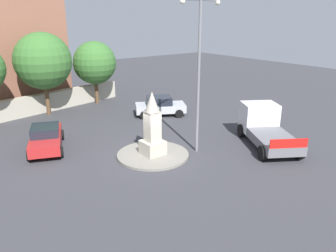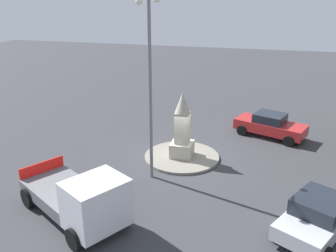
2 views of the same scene
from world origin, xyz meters
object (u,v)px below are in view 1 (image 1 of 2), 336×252
object	(u,v)px
truck_white_passing	(265,127)
tree_mid_cluster	(95,63)
car_silver_parked_left	(160,106)
car_red_approaching	(46,138)
tree_far_corner	(43,61)
monument	(152,128)
streetlamp	(199,61)

from	to	relation	value
truck_white_passing	tree_mid_cluster	bearing A→B (deg)	-75.81
car_silver_parked_left	truck_white_passing	xyz separation A→B (m)	(-1.61, 8.79, 0.27)
car_red_approaching	tree_far_corner	world-z (taller)	tree_far_corner
monument	tree_far_corner	bearing A→B (deg)	-80.92
monument	truck_white_passing	world-z (taller)	monument
car_silver_parked_left	car_red_approaching	size ratio (longest dim) A/B	0.94
monument	tree_mid_cluster	xyz separation A→B (m)	(-2.81, -12.88, 1.96)
monument	car_silver_parked_left	distance (m)	8.16
monument	truck_white_passing	bearing A→B (deg)	159.79
streetlamp	car_red_approaching	size ratio (longest dim) A/B	1.95
streetlamp	truck_white_passing	bearing A→B (deg)	160.53
truck_white_passing	streetlamp	bearing A→B (deg)	-19.47
monument	tree_far_corner	size ratio (longest dim) A/B	0.56
streetlamp	truck_white_passing	xyz separation A→B (m)	(-4.25, 1.50, -4.17)
monument	tree_far_corner	xyz separation A→B (m)	(1.90, -11.88, 2.59)
car_silver_parked_left	car_red_approaching	xyz separation A→B (m)	(9.52, 1.74, -0.02)
car_red_approaching	tree_mid_cluster	distance (m)	11.39
car_silver_parked_left	tree_mid_cluster	size ratio (longest dim) A/B	0.78
monument	tree_mid_cluster	size ratio (longest dim) A/B	0.65
car_silver_parked_left	tree_far_corner	distance (m)	9.57
streetlamp	tree_mid_cluster	distance (m)	13.94
car_silver_parked_left	tree_mid_cluster	world-z (taller)	tree_mid_cluster
car_red_approaching	tree_mid_cluster	world-z (taller)	tree_mid_cluster
tree_mid_cluster	car_silver_parked_left	bearing A→B (deg)	109.09
car_silver_parked_left	truck_white_passing	size ratio (longest dim) A/B	0.77
monument	car_silver_parked_left	size ratio (longest dim) A/B	0.84
monument	streetlamp	bearing A→B (deg)	158.51
streetlamp	truck_white_passing	world-z (taller)	streetlamp
truck_white_passing	tree_far_corner	distance (m)	17.02
streetlamp	tree_mid_cluster	bearing A→B (deg)	-91.54
tree_far_corner	car_red_approaching	bearing A→B (deg)	70.81
tree_mid_cluster	tree_far_corner	world-z (taller)	tree_far_corner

